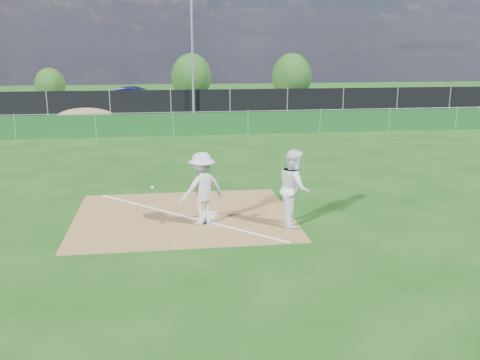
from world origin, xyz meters
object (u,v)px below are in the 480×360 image
object	(u,v)px
first_base	(209,214)
play_at_first	(202,189)
tree_right	(292,76)
light_pole	(192,56)
car_right	(249,99)
tree_mid	(191,77)
car_mid	(136,98)
runner	(294,188)
tree_left	(50,85)
car_left	(69,100)

from	to	relation	value
first_base	play_at_first	xyz separation A→B (m)	(-0.22, -0.66, 0.92)
play_at_first	tree_right	xyz separation A→B (m)	(10.09, 32.38, 1.10)
light_pole	tree_right	world-z (taller)	light_pole
car_right	tree_right	xyz separation A→B (m)	(4.49, 4.95, 1.45)
first_base	car_right	size ratio (longest dim) A/B	0.10
light_pole	tree_mid	bearing A→B (deg)	87.69
tree_mid	first_base	bearing A→B (deg)	-92.16
first_base	tree_right	distance (m)	33.28
light_pole	play_at_first	bearing A→B (deg)	-92.59
light_pole	tree_mid	size ratio (longest dim) A/B	1.97
light_pole	car_mid	distance (m)	7.10
light_pole	first_base	bearing A→B (deg)	-92.09
light_pole	first_base	size ratio (longest dim) A/B	18.85
runner	tree_mid	world-z (taller)	tree_mid
runner	car_right	world-z (taller)	runner
tree_left	tree_right	bearing A→B (deg)	-1.56
play_at_first	tree_left	size ratio (longest dim) A/B	0.71
car_mid	tree_mid	xyz separation A→B (m)	(4.43, 5.49, 1.24)
runner	tree_right	world-z (taller)	tree_right
first_base	play_at_first	distance (m)	1.16
light_pole	car_left	size ratio (longest dim) A/B	1.76
light_pole	car_right	xyz separation A→B (m)	(4.59, 4.98, -3.36)
runner	car_left	distance (m)	29.85
runner	tree_mid	size ratio (longest dim) A/B	0.50
car_mid	tree_left	size ratio (longest dim) A/B	1.74
car_left	tree_left	xyz separation A→B (m)	(-2.32, 5.28, 0.72)
light_pole	runner	bearing A→B (deg)	-86.54
play_at_first	tree_right	size ratio (longest dim) A/B	0.51
runner	tree_right	distance (m)	33.64
runner	car_right	size ratio (longest dim) A/B	0.47
car_right	tree_left	distance (m)	16.80
play_at_first	tree_mid	xyz separation A→B (m)	(1.44, 32.88, 1.10)
play_at_first	tree_mid	size ratio (longest dim) A/B	0.51
car_right	light_pole	bearing A→B (deg)	143.49
runner	tree_left	bearing A→B (deg)	24.15
car_left	tree_right	xyz separation A→B (m)	(18.01, 4.72, 1.31)
light_pole	car_left	world-z (taller)	light_pole
car_left	car_mid	size ratio (longest dim) A/B	0.89
car_mid	car_right	size ratio (longest dim) A/B	1.16
play_at_first	tree_right	bearing A→B (deg)	72.69
play_at_first	car_mid	xyz separation A→B (m)	(-3.00, 27.39, -0.14)
play_at_first	tree_right	distance (m)	33.93
runner	car_right	distance (m)	27.97
runner	car_left	world-z (taller)	runner
runner	tree_mid	xyz separation A→B (m)	(-0.96, 33.24, 1.07)
light_pole	car_right	bearing A→B (deg)	47.37
light_pole	first_base	distance (m)	22.15
first_base	car_left	world-z (taller)	car_left
car_left	tree_mid	distance (m)	10.80
light_pole	tree_left	world-z (taller)	light_pole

